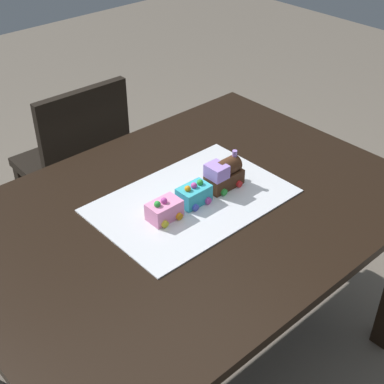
{
  "coord_description": "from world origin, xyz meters",
  "views": [
    {
      "loc": [
        0.89,
        1.0,
        1.73
      ],
      "look_at": [
        -0.03,
        -0.02,
        0.77
      ],
      "focal_mm": 50.81,
      "sensor_mm": 36.0,
      "label": 1
    }
  ],
  "objects_px": {
    "chair": "(77,164)",
    "cake_car_caboose_turquoise": "(194,194)",
    "cake_locomotive": "(224,174)",
    "cake_car_tanker_bubblegum": "(164,210)",
    "dining_table": "(189,234)"
  },
  "relations": [
    {
      "from": "cake_locomotive",
      "to": "cake_car_tanker_bubblegum",
      "type": "height_order",
      "value": "cake_locomotive"
    },
    {
      "from": "chair",
      "to": "cake_car_tanker_bubblegum",
      "type": "height_order",
      "value": "chair"
    },
    {
      "from": "cake_locomotive",
      "to": "cake_car_caboose_turquoise",
      "type": "height_order",
      "value": "cake_locomotive"
    },
    {
      "from": "chair",
      "to": "cake_car_tanker_bubblegum",
      "type": "distance_m",
      "value": 0.9
    },
    {
      "from": "chair",
      "to": "cake_car_caboose_turquoise",
      "type": "bearing_deg",
      "value": 87.35
    },
    {
      "from": "cake_car_caboose_turquoise",
      "to": "cake_car_tanker_bubblegum",
      "type": "xyz_separation_m",
      "value": [
        0.12,
        0.0,
        -0.0
      ]
    },
    {
      "from": "dining_table",
      "to": "cake_car_caboose_turquoise",
      "type": "xyz_separation_m",
      "value": [
        -0.03,
        -0.01,
        0.14
      ]
    },
    {
      "from": "dining_table",
      "to": "cake_car_caboose_turquoise",
      "type": "relative_size",
      "value": 14.0
    },
    {
      "from": "cake_locomotive",
      "to": "cake_car_caboose_turquoise",
      "type": "xyz_separation_m",
      "value": [
        0.13,
        -0.0,
        -0.02
      ]
    },
    {
      "from": "cake_car_caboose_turquoise",
      "to": "cake_car_tanker_bubblegum",
      "type": "relative_size",
      "value": 1.0
    },
    {
      "from": "chair",
      "to": "cake_locomotive",
      "type": "relative_size",
      "value": 6.14
    },
    {
      "from": "cake_locomotive",
      "to": "cake_car_tanker_bubblegum",
      "type": "xyz_separation_m",
      "value": [
        0.25,
        -0.0,
        -0.02
      ]
    },
    {
      "from": "cake_locomotive",
      "to": "cake_car_caboose_turquoise",
      "type": "relative_size",
      "value": 1.4
    },
    {
      "from": "cake_locomotive",
      "to": "cake_car_tanker_bubblegum",
      "type": "relative_size",
      "value": 1.4
    },
    {
      "from": "chair",
      "to": "cake_car_tanker_bubblegum",
      "type": "relative_size",
      "value": 8.6
    }
  ]
}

